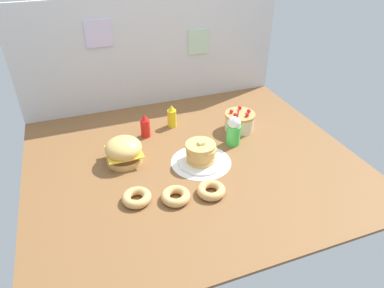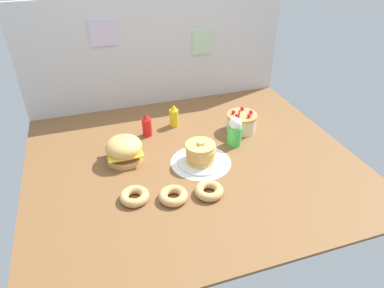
% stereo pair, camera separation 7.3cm
% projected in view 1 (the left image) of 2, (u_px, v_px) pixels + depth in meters
% --- Properties ---
extents(ground_plane, '(2.36, 2.02, 0.02)m').
position_uv_depth(ground_plane, '(193.00, 161.00, 2.55)').
color(ground_plane, brown).
extents(back_wall, '(2.36, 0.04, 0.98)m').
position_uv_depth(back_wall, '(154.00, 52.00, 3.06)').
color(back_wall, silver).
rests_on(back_wall, ground_plane).
extents(doily_mat, '(0.44, 0.44, 0.00)m').
position_uv_depth(doily_mat, '(201.00, 162.00, 2.52)').
color(doily_mat, white).
rests_on(doily_mat, ground_plane).
extents(burger, '(0.27, 0.27, 0.19)m').
position_uv_depth(burger, '(124.00, 151.00, 2.48)').
color(burger, '#DBA859').
rests_on(burger, ground_plane).
extents(pancake_stack, '(0.34, 0.34, 0.18)m').
position_uv_depth(pancake_stack, '(201.00, 154.00, 2.48)').
color(pancake_stack, white).
rests_on(pancake_stack, doily_mat).
extents(layer_cake, '(0.25, 0.25, 0.18)m').
position_uv_depth(layer_cake, '(239.00, 121.00, 2.87)').
color(layer_cake, beige).
rests_on(layer_cake, ground_plane).
extents(ketchup_bottle, '(0.08, 0.08, 0.20)m').
position_uv_depth(ketchup_bottle, '(145.00, 126.00, 2.77)').
color(ketchup_bottle, red).
rests_on(ketchup_bottle, ground_plane).
extents(mustard_bottle, '(0.08, 0.08, 0.20)m').
position_uv_depth(mustard_bottle, '(172.00, 116.00, 2.91)').
color(mustard_bottle, yellow).
rests_on(mustard_bottle, ground_plane).
extents(cream_soda_cup, '(0.11, 0.11, 0.30)m').
position_uv_depth(cream_soda_cup, '(234.00, 131.00, 2.67)').
color(cream_soda_cup, green).
rests_on(cream_soda_cup, ground_plane).
extents(donut_pink_glaze, '(0.19, 0.19, 0.06)m').
position_uv_depth(donut_pink_glaze, '(137.00, 197.00, 2.16)').
color(donut_pink_glaze, tan).
rests_on(donut_pink_glaze, ground_plane).
extents(donut_chocolate, '(0.19, 0.19, 0.06)m').
position_uv_depth(donut_chocolate, '(176.00, 196.00, 2.17)').
color(donut_chocolate, tan).
rests_on(donut_chocolate, ground_plane).
extents(donut_vanilla, '(0.19, 0.19, 0.06)m').
position_uv_depth(donut_vanilla, '(211.00, 190.00, 2.22)').
color(donut_vanilla, tan).
rests_on(donut_vanilla, ground_plane).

